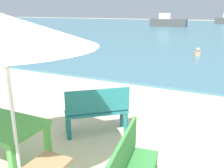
# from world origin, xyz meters

# --- Properties ---
(sea_water) EXTENTS (120.00, 50.00, 0.08)m
(sea_water) POSITION_xyz_m (0.00, 30.00, 0.04)
(sea_water) COLOR teal
(sea_water) RESTS_ON ground_plane
(patio_umbrella) EXTENTS (2.10, 2.10, 2.30)m
(patio_umbrella) POSITION_xyz_m (-0.25, -0.26, 2.12)
(patio_umbrella) COLOR silver
(patio_umbrella) RESTS_ON ground_plane
(bench_teal_center) EXTENTS (1.15, 1.05, 0.95)m
(bench_teal_center) POSITION_xyz_m (-0.12, 1.60, 0.54)
(bench_teal_center) COLOR #237275
(bench_teal_center) RESTS_ON ground_plane
(swimmer_person) EXTENTS (0.34, 0.34, 0.41)m
(swimmer_person) POSITION_xyz_m (0.53, 10.99, 0.24)
(swimmer_person) COLOR tan
(swimmer_person) RESTS_ON sea_water
(boat_ferry) EXTENTS (4.88, 1.33, 1.77)m
(boat_ferry) POSITION_xyz_m (-6.14, 32.58, 0.72)
(boat_ferry) COLOR #4C4C4C
(boat_ferry) RESTS_ON sea_water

